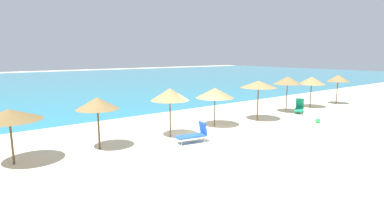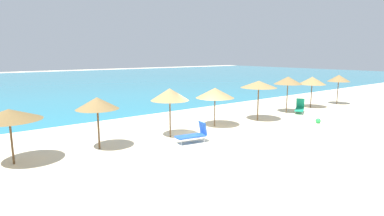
{
  "view_description": "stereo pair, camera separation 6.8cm",
  "coord_description": "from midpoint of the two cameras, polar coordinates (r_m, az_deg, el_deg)",
  "views": [
    {
      "loc": [
        -10.85,
        -12.65,
        4.6
      ],
      "look_at": [
        0.29,
        1.73,
        1.38
      ],
      "focal_mm": 28.63,
      "sensor_mm": 36.0,
      "label": 1
    },
    {
      "loc": [
        -10.8,
        -12.69,
        4.6
      ],
      "look_at": [
        0.29,
        1.73,
        1.38
      ],
      "focal_mm": 28.63,
      "sensor_mm": 36.0,
      "label": 2
    }
  ],
  "objects": [
    {
      "name": "beach_umbrella_5",
      "position": [
        19.44,
        4.4,
        2.82
      ],
      "size": [
        2.44,
        2.44,
        2.49
      ],
      "color": "brown",
      "rests_on": "ground_plane"
    },
    {
      "name": "beach_umbrella_9",
      "position": [
        31.17,
        25.73,
        5.01
      ],
      "size": [
        1.97,
        1.97,
        2.72
      ],
      "color": "brown",
      "rests_on": "ground_plane"
    },
    {
      "name": "ground_plane",
      "position": [
        17.29,
        2.87,
        -5.41
      ],
      "size": [
        160.0,
        160.0,
        0.0
      ],
      "primitive_type": "plane",
      "color": "beige"
    },
    {
      "name": "lounge_chair_0",
      "position": [
        25.75,
        19.49,
        0.06
      ],
      "size": [
        1.79,
        1.38,
        1.08
      ],
      "rotation": [
        0.0,
        0.0,
        2.09
      ],
      "color": "#199972",
      "rests_on": "ground_plane"
    },
    {
      "name": "beach_umbrella_2",
      "position": [
        14.68,
        -30.84,
        -1.08
      ],
      "size": [
        2.57,
        2.57,
        2.37
      ],
      "color": "brown",
      "rests_on": "ground_plane"
    },
    {
      "name": "beach_umbrella_3",
      "position": [
        15.31,
        -17.13,
        0.83
      ],
      "size": [
        2.05,
        2.05,
        2.57
      ],
      "color": "brown",
      "rests_on": "ground_plane"
    },
    {
      "name": "lounge_chair_1",
      "position": [
        16.14,
        0.45,
        -4.88
      ],
      "size": [
        1.73,
        0.95,
        1.05
      ],
      "rotation": [
        0.0,
        0.0,
        1.4
      ],
      "color": "blue",
      "rests_on": "ground_plane"
    },
    {
      "name": "beach_umbrella_6",
      "position": [
        21.61,
        12.41,
        4.33
      ],
      "size": [
        2.5,
        2.5,
        2.79
      ],
      "color": "brown",
      "rests_on": "ground_plane"
    },
    {
      "name": "sea_water",
      "position": [
        55.31,
        -26.2,
        4.24
      ],
      "size": [
        160.0,
        67.32,
        0.01
      ],
      "primitive_type": "cube",
      "color": "teal",
      "rests_on": "ground_plane"
    },
    {
      "name": "beach_umbrella_4",
      "position": [
        16.83,
        -4.04,
        2.54
      ],
      "size": [
        2.12,
        2.12,
        2.75
      ],
      "color": "brown",
      "rests_on": "ground_plane"
    },
    {
      "name": "beach_ball",
      "position": [
        22.28,
        22.52,
        -2.22
      ],
      "size": [
        0.33,
        0.33,
        0.33
      ],
      "primitive_type": "sphere",
      "color": "green",
      "rests_on": "ground_plane"
    },
    {
      "name": "beach_umbrella_7",
      "position": [
        25.14,
        17.52,
        4.92
      ],
      "size": [
        2.18,
        2.18,
        2.87
      ],
      "color": "brown",
      "rests_on": "ground_plane"
    },
    {
      "name": "beach_umbrella_8",
      "position": [
        28.27,
        21.56,
        4.76
      ],
      "size": [
        2.28,
        2.28,
        2.68
      ],
      "color": "brown",
      "rests_on": "ground_plane"
    }
  ]
}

